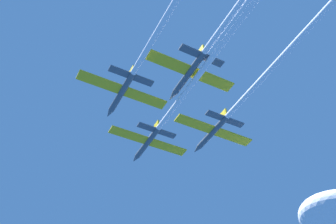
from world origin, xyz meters
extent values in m
cylinder|color=#4C5660|center=(0.81, -0.11, -0.38)|extent=(1.36, 12.40, 1.36)
cone|color=#4C5660|center=(0.81, 7.45, -0.38)|extent=(1.34, 2.73, 1.34)
ellipsoid|color=black|center=(0.81, 2.62, 0.20)|extent=(0.95, 2.48, 0.68)
cube|color=yellow|center=(-4.58, -0.73, -0.38)|extent=(9.42, 2.73, 0.30)
cube|color=yellow|center=(6.21, -0.73, -0.38)|extent=(9.42, 2.73, 0.30)
cube|color=yellow|center=(0.81, -5.07, 1.29)|extent=(0.36, 2.23, 1.98)
cube|color=#4C5660|center=(-1.99, -5.32, -0.38)|extent=(4.24, 1.64, 0.30)
cube|color=#4C5660|center=(3.61, -5.32, -0.38)|extent=(4.24, 1.64, 0.30)
cylinder|color=white|center=(0.81, -29.64, -0.38)|extent=(1.23, 46.66, 1.23)
cylinder|color=#4C5660|center=(-11.31, -12.80, 0.07)|extent=(1.36, 12.40, 1.36)
cone|color=#4C5660|center=(-11.31, -5.24, 0.07)|extent=(1.34, 2.73, 1.34)
ellipsoid|color=black|center=(-11.31, -10.07, 0.65)|extent=(0.95, 2.48, 0.68)
cube|color=yellow|center=(-16.70, -13.42, 0.07)|extent=(9.42, 2.73, 0.30)
cube|color=yellow|center=(-5.92, -13.42, 0.07)|extent=(9.42, 2.73, 0.30)
cube|color=yellow|center=(-11.31, -17.76, 1.75)|extent=(0.36, 2.23, 1.98)
cube|color=#4C5660|center=(-14.11, -18.01, 0.07)|extent=(4.24, 1.64, 0.30)
cube|color=#4C5660|center=(-8.51, -18.01, 0.07)|extent=(4.24, 1.64, 0.30)
cylinder|color=#4C5660|center=(12.79, -11.32, -0.75)|extent=(1.36, 12.40, 1.36)
cone|color=#4C5660|center=(12.79, -3.76, -0.75)|extent=(1.34, 2.73, 1.34)
ellipsoid|color=black|center=(12.79, -8.59, -0.17)|extent=(0.95, 2.48, 0.68)
cube|color=yellow|center=(7.40, -11.94, -0.75)|extent=(9.42, 2.73, 0.30)
cube|color=yellow|center=(18.19, -11.94, -0.75)|extent=(9.42, 2.73, 0.30)
cube|color=yellow|center=(12.79, -16.28, 0.93)|extent=(0.36, 2.23, 1.98)
cube|color=#4C5660|center=(9.99, -16.53, -0.75)|extent=(4.24, 1.64, 0.30)
cube|color=#4C5660|center=(15.60, -16.53, -0.75)|extent=(4.24, 1.64, 0.30)
cylinder|color=white|center=(12.79, -38.66, -0.75)|extent=(1.23, 42.29, 1.23)
cylinder|color=#4C5660|center=(-0.65, -23.63, 0.84)|extent=(1.36, 12.40, 1.36)
cone|color=#4C5660|center=(-0.65, -16.06, 0.84)|extent=(1.34, 2.73, 1.34)
ellipsoid|color=black|center=(-0.65, -20.90, 1.42)|extent=(0.95, 2.48, 0.68)
cube|color=yellow|center=(-6.04, -24.25, 0.84)|extent=(9.42, 2.73, 0.30)
cube|color=yellow|center=(4.75, -24.25, 0.84)|extent=(9.42, 2.73, 0.30)
cube|color=yellow|center=(-0.65, -28.59, 2.51)|extent=(0.36, 2.23, 1.98)
cube|color=#4C5660|center=(-3.45, -28.83, 0.84)|extent=(4.24, 1.64, 0.30)
cube|color=#4C5660|center=(2.15, -28.83, 0.84)|extent=(4.24, 1.64, 0.30)
camera|label=1|loc=(-28.92, -68.78, -60.62)|focal=41.31mm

